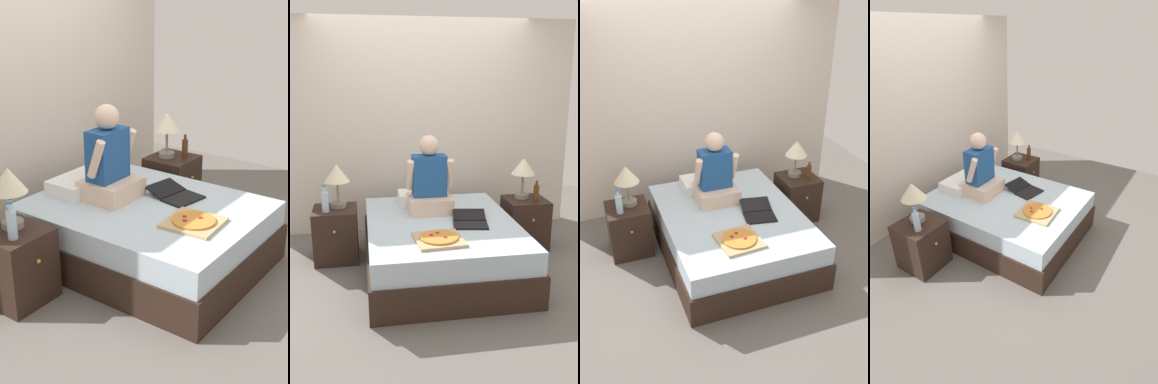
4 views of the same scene
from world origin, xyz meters
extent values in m
plane|color=#66605B|center=(0.00, 0.00, 0.00)|extent=(5.70, 5.70, 0.00)
cube|color=beige|center=(0.00, 1.28, 1.25)|extent=(3.70, 0.12, 2.50)
cube|color=black|center=(0.00, 0.00, 0.15)|extent=(1.46, 1.84, 0.30)
cube|color=silver|center=(0.00, 0.00, 0.40)|extent=(1.41, 1.79, 0.21)
cube|color=black|center=(-1.03, 0.42, 0.28)|extent=(0.44, 0.44, 0.55)
sphere|color=gold|center=(-1.03, 0.19, 0.39)|extent=(0.03, 0.03, 0.03)
cylinder|color=gray|center=(-0.99, 0.47, 0.58)|extent=(0.16, 0.16, 0.05)
cylinder|color=olive|center=(-0.99, 0.47, 0.71)|extent=(0.02, 0.02, 0.22)
cone|color=beige|center=(-0.99, 0.47, 0.91)|extent=(0.26, 0.26, 0.18)
cylinder|color=silver|center=(-1.11, 0.33, 0.65)|extent=(0.07, 0.07, 0.20)
cylinder|color=silver|center=(-1.11, 0.33, 0.78)|extent=(0.03, 0.03, 0.06)
cylinder|color=blue|center=(-1.11, 0.33, 0.82)|extent=(0.04, 0.04, 0.02)
cube|color=black|center=(1.03, 0.42, 0.28)|extent=(0.44, 0.44, 0.55)
sphere|color=gold|center=(1.03, 0.19, 0.39)|extent=(0.03, 0.03, 0.03)
cylinder|color=gray|center=(1.00, 0.47, 0.58)|extent=(0.16, 0.16, 0.05)
cylinder|color=olive|center=(1.00, 0.47, 0.71)|extent=(0.02, 0.02, 0.22)
cone|color=beige|center=(1.00, 0.47, 0.91)|extent=(0.26, 0.26, 0.18)
cylinder|color=#512D14|center=(1.10, 0.32, 0.64)|extent=(0.06, 0.06, 0.18)
cylinder|color=#512D14|center=(1.10, 0.32, 0.76)|extent=(0.03, 0.03, 0.05)
cube|color=white|center=(-0.09, 0.64, 0.57)|extent=(0.52, 0.34, 0.12)
cube|color=beige|center=(-0.06, 0.32, 0.59)|extent=(0.44, 0.40, 0.16)
cube|color=#1E4C8C|center=(-0.06, 0.35, 0.88)|extent=(0.34, 0.20, 0.42)
sphere|color=beige|center=(-0.06, 0.35, 1.19)|extent=(0.20, 0.20, 0.20)
cylinder|color=beige|center=(-0.26, 0.30, 0.90)|extent=(0.07, 0.18, 0.32)
cylinder|color=beige|center=(0.14, 0.30, 0.90)|extent=(0.07, 0.18, 0.32)
cube|color=black|center=(0.24, -0.19, 0.52)|extent=(0.35, 0.27, 0.02)
cube|color=black|center=(0.28, 0.01, 0.55)|extent=(0.34, 0.25, 0.06)
cube|color=tan|center=(-0.11, -0.50, 0.52)|extent=(0.43, 0.43, 0.02)
cylinder|color=#CC7F33|center=(-0.11, -0.50, 0.54)|extent=(0.33, 0.33, 0.02)
cylinder|color=maroon|center=(-0.17, -0.46, 0.55)|extent=(0.04, 0.04, 0.00)
cylinder|color=maroon|center=(-0.06, -0.53, 0.55)|extent=(0.04, 0.04, 0.00)
cylinder|color=maroon|center=(-0.11, -0.42, 0.55)|extent=(0.04, 0.04, 0.00)
camera|label=1|loc=(-3.23, -2.30, 2.21)|focal=50.00mm
camera|label=2|loc=(-0.72, -3.84, 1.89)|focal=40.00mm
camera|label=3|loc=(-1.39, -3.57, 2.90)|focal=40.00mm
camera|label=4|loc=(-2.65, -1.83, 2.39)|focal=28.00mm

